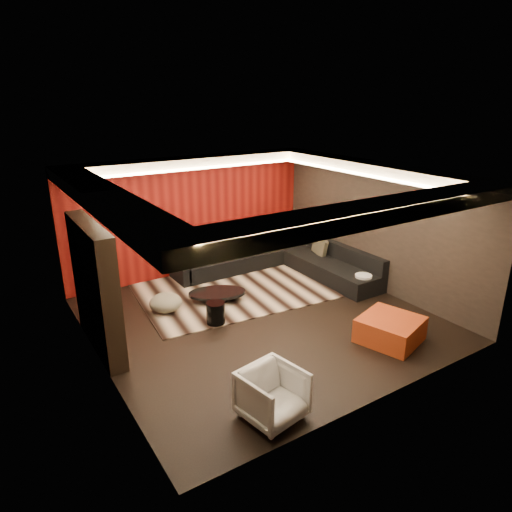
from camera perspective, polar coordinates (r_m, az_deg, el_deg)
floor at (r=8.94m, az=0.46°, el=-7.85°), size 6.00×6.00×0.02m
ceiling at (r=8.04m, az=0.51°, el=10.28°), size 6.00×6.00×0.02m
wall_back at (r=10.93m, az=-8.20°, el=5.01°), size 6.00×0.02×2.80m
wall_left at (r=7.30m, az=-19.76°, el=-3.43°), size 0.02×6.00×2.80m
wall_right at (r=10.27m, az=14.72°, el=3.63°), size 0.02×6.00×2.80m
red_feature_wall at (r=10.89m, az=-8.11°, el=4.97°), size 5.98×0.05×2.78m
soffit_back at (r=10.40m, az=-7.81°, el=11.55°), size 6.00×0.60×0.22m
soffit_front at (r=6.04m, az=14.72°, el=5.33°), size 6.00×0.60×0.22m
soffit_left at (r=6.99m, az=-18.50°, el=6.85°), size 0.60×4.80×0.22m
soffit_right at (r=9.79m, az=14.11°, el=10.66°), size 0.60×4.80×0.22m
cove_back at (r=10.11m, az=-6.95°, el=10.85°), size 4.80×0.08×0.04m
cove_front at (r=6.28m, az=12.40°, el=5.22°), size 4.80×0.08×0.04m
cove_left at (r=7.10m, az=-15.77°, el=6.56°), size 0.08×4.80×0.04m
cove_right at (r=9.56m, az=12.63°, el=10.02°), size 0.08×4.80×0.04m
tv_surround at (r=7.99m, az=-19.44°, el=-3.75°), size 0.30×2.00×2.20m
tv_screen at (r=7.89m, az=-18.61°, el=-1.18°), size 0.04×1.30×0.80m
tv_shelf at (r=8.18m, az=-18.04°, el=-6.11°), size 0.04×1.60×0.04m
rug at (r=10.21m, az=-3.17°, el=-4.13°), size 4.26×3.36×0.02m
coffee_table at (r=9.62m, az=-4.85°, el=-5.01°), size 1.56×1.56×0.20m
drum_stool at (r=8.68m, az=-5.07°, el=-7.08°), size 0.35×0.35×0.42m
striped_pouf at (r=9.29m, az=-11.22°, el=-5.74°), size 0.84×0.84×0.35m
white_side_table at (r=10.14m, az=13.20°, el=-3.50°), size 0.47×0.47×0.45m
orange_ottoman at (r=8.44m, az=16.41°, el=-8.80°), size 1.20×1.20×0.43m
armchair at (r=6.31m, az=2.06°, el=-16.98°), size 0.88×0.90×0.71m
sectional_sofa at (r=11.14m, az=2.70°, el=-0.65°), size 3.65×3.50×0.75m
throw_pillows at (r=11.24m, az=0.69°, el=1.48°), size 3.01×1.71×0.50m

